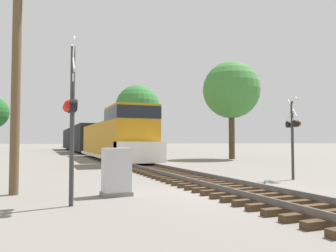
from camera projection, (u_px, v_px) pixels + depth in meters
name	position (u px, v px, depth m)	size (l,w,h in m)	color
ground_plane	(232.00, 192.00, 10.85)	(400.00, 400.00, 0.00)	slate
rail_track_bed	(232.00, 188.00, 10.85)	(2.60, 160.00, 0.31)	#42301E
freight_train	(86.00, 139.00, 45.23)	(3.04, 53.87, 4.16)	#B77A14
crossing_signal_near	(71.00, 110.00, 8.59)	(0.33, 1.00, 4.36)	#333333
crossing_signal_far	(293.00, 129.00, 14.42)	(0.57, 1.01, 3.61)	#333333
relay_cabinet	(116.00, 172.00, 10.15)	(0.94, 0.61, 1.47)	slate
utility_pole	(16.00, 76.00, 10.45)	(1.80, 0.28, 7.29)	brown
tree_far_right	(231.00, 90.00, 31.13)	(5.41, 5.41, 9.27)	#473521
tree_mid_background	(138.00, 107.00, 44.08)	(5.99, 5.99, 9.26)	brown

